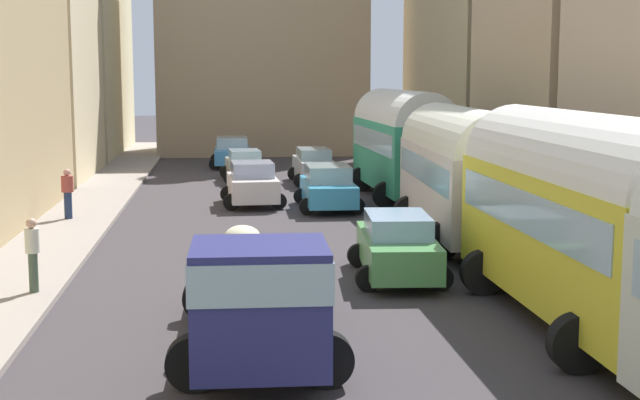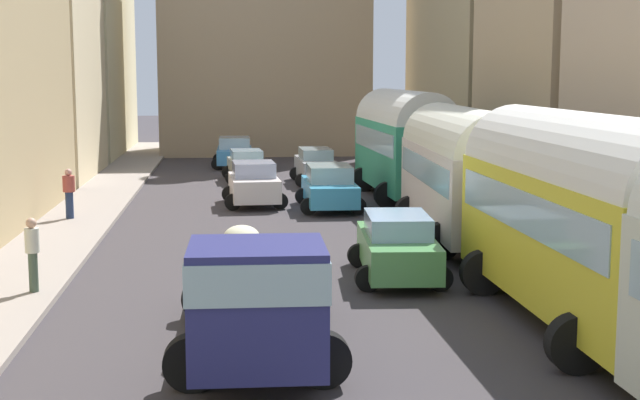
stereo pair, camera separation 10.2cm
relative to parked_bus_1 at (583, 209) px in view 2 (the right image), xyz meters
name	(u,v)px [view 2 (the right image)]	position (x,y,z in m)	size (l,w,h in m)	color
ground_plane	(300,229)	(-4.60, 11.50, -2.33)	(154.00, 154.00, 0.00)	#3B3639
sidewalk_left	(67,231)	(-11.85, 11.50, -2.26)	(2.50, 70.00, 0.14)	gray
sidewalk_right	(522,223)	(2.65, 11.50, -2.26)	(2.50, 70.00, 0.14)	gray
building_left_3	(27,66)	(-15.99, 26.29, 2.91)	(6.35, 9.36, 10.43)	beige
building_left_4	(77,54)	(-15.87, 39.28, 3.70)	(6.09, 14.74, 11.99)	beige
building_right_3	(575,42)	(6.60, 17.59, 3.79)	(5.94, 9.81, 12.17)	tan
building_right_4	(488,25)	(6.84, 30.41, 5.07)	(6.48, 14.56, 14.72)	tan
distant_church	(264,32)	(-4.60, 38.99, 5.06)	(12.51, 6.30, 20.01)	tan
parked_bus_1	(583,209)	(0.00, 0.00, 0.00)	(3.36, 8.65, 4.20)	gold
parked_bus_2	(463,168)	(0.00, 9.00, -0.14)	(3.45, 8.32, 3.96)	beige
parked_bus_3	(404,139)	(0.00, 18.00, 0.04)	(3.51, 8.10, 4.27)	#319570
cargo_truck_0	(255,294)	(-6.39, -1.66, -1.11)	(3.05, 6.91, 2.37)	navy
car_0	(254,184)	(-5.91, 16.88, -1.51)	(2.43, 3.71, 1.64)	silver
car_1	(247,165)	(-6.03, 24.54, -1.60)	(2.30, 3.80, 1.43)	silver
car_2	(235,152)	(-6.53, 30.70, -1.53)	(2.42, 4.08, 1.59)	#3C86CB
car_3	(397,246)	(-2.80, 4.43, -1.53)	(2.41, 4.29, 1.58)	#4E904D
car_4	(329,187)	(-3.20, 15.66, -1.52)	(2.34, 4.23, 1.61)	#3998C7
car_5	(316,166)	(-2.97, 23.31, -1.52)	(2.18, 4.30, 1.58)	silver
pedestrian_0	(32,251)	(-11.14, 3.37, -1.28)	(0.44, 0.44, 1.80)	#425343
pedestrian_2	(69,192)	(-12.10, 13.58, -1.31)	(0.56, 0.56, 1.80)	navy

